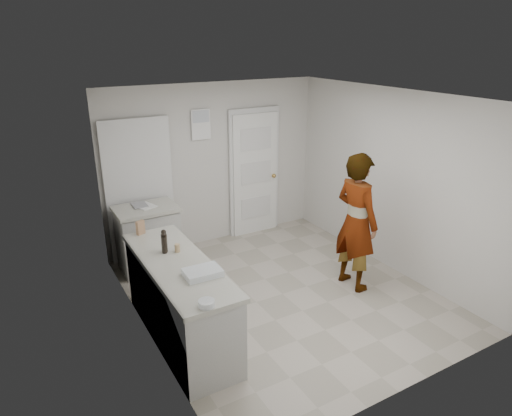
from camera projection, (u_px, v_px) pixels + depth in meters
ground at (282, 294)px, 5.89m from camera, size 4.00×4.00×0.00m
room_shell at (205, 181)px, 7.03m from camera, size 4.00×4.00×4.00m
main_counter at (180, 304)px, 4.90m from camera, size 0.64×1.96×0.93m
side_counter at (149, 240)px, 6.41m from camera, size 0.84×0.61×0.93m
person at (356, 222)px, 5.80m from camera, size 0.48×0.69×1.81m
cake_mix_box at (140, 228)px, 5.37m from camera, size 0.11×0.08×0.17m
spice_jar at (177, 248)px, 4.95m from camera, size 0.06×0.06×0.09m
oil_cruet_a at (164, 241)px, 4.92m from camera, size 0.07×0.07×0.26m
oil_cruet_b at (164, 243)px, 4.89m from camera, size 0.05×0.05×0.24m
baking_dish at (203, 273)px, 4.46m from camera, size 0.37×0.27×0.06m
egg_bowl at (207, 303)px, 3.95m from camera, size 0.15×0.15×0.06m
papers at (145, 206)px, 6.28m from camera, size 0.30×0.34×0.01m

